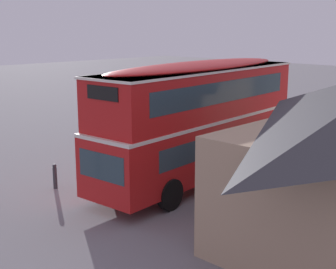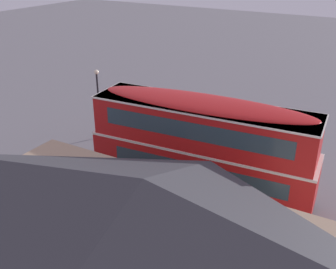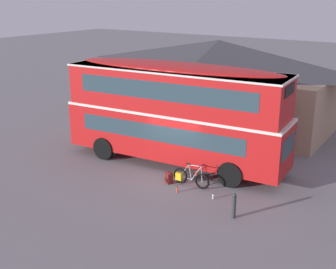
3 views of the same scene
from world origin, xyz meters
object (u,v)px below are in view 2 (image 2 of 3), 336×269
Objects in this scene: water_bottle_red_squeeze at (191,158)px; kerb_bollard at (155,137)px; double_decker_bus at (202,143)px; street_lamp at (98,96)px; touring_bicycle at (183,160)px; backpack_on_ground at (199,163)px; water_bottle_clear_plastic at (166,154)px.

kerb_bollard is at bearing -12.39° from water_bottle_red_squeeze.
double_decker_bus is 8.50m from street_lamp.
water_bottle_red_squeeze is at bearing -54.95° from double_decker_bus.
touring_bicycle reaches higher than kerb_bollard.
street_lamp is 4.53× the size of kerb_bollard.
double_decker_bus is at bearing 163.72° from street_lamp.
kerb_bollard is (4.67, -3.26, -2.15)m from double_decker_bus.
touring_bicycle is 3.43× the size of backpack_on_ground.
touring_bicycle is 6.70m from street_lamp.
water_bottle_clear_plastic is (3.33, -2.32, -2.53)m from double_decker_bus.
street_lamp reaches higher than water_bottle_red_squeeze.
street_lamp is at bearing -5.42° from touring_bicycle.
street_lamp is 4.23m from kerb_bollard.
water_bottle_clear_plastic is at bearing 144.97° from kerb_bollard.
double_decker_bus is 4.79m from water_bottle_clear_plastic.
street_lamp reaches higher than water_bottle_clear_plastic.
backpack_on_ground is at bearing 177.29° from street_lamp.
backpack_on_ground is at bearing 161.51° from kerb_bollard.
backpack_on_ground reaches higher than water_bottle_clear_plastic.
kerb_bollard is at bearing -165.92° from street_lamp.
water_bottle_clear_plastic is 0.05× the size of street_lamp.
water_bottle_clear_plastic is 0.24× the size of kerb_bollard.
touring_bicycle is 3.12m from kerb_bollard.
backpack_on_ground is 2.15× the size of water_bottle_clear_plastic.
street_lamp is at bearing -0.78° from water_bottle_clear_plastic.
touring_bicycle is 7.38× the size of water_bottle_clear_plastic.
street_lamp is (6.31, 0.25, 2.61)m from water_bottle_red_squeeze.
double_decker_bus reaches higher than backpack_on_ground.
water_bottle_clear_plastic is at bearing -34.79° from double_decker_bus.
double_decker_bus is 21.31× the size of backpack_on_ground.
water_bottle_red_squeeze is at bearing -167.91° from water_bottle_clear_plastic.
backpack_on_ground is 2.30m from water_bottle_clear_plastic.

